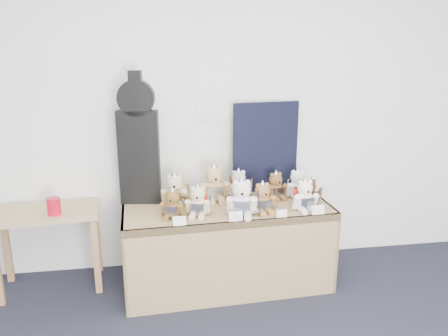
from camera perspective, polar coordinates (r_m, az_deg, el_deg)
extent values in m
plane|color=white|center=(3.73, -1.14, 7.02)|extent=(6.00, 0.00, 6.00)
cube|color=white|center=(3.70, -2.23, 8.26)|extent=(0.21, 0.00, 0.30)
cube|color=olive|center=(3.50, 0.37, -5.39)|extent=(1.67, 0.76, 0.06)
cube|color=olive|center=(3.33, 1.58, -12.42)|extent=(1.64, 0.10, 0.68)
cube|color=olive|center=(3.56, -12.74, -10.90)|extent=(0.05, 0.68, 0.68)
cube|color=olive|center=(3.86, 12.37, -8.72)|extent=(0.05, 0.68, 0.68)
cube|color=#9E8055|center=(3.72, -22.23, -5.42)|extent=(0.84, 0.52, 0.04)
cube|color=brown|center=(4.07, -26.50, -9.17)|extent=(0.05, 0.05, 0.63)
cube|color=brown|center=(3.65, -16.33, -10.99)|extent=(0.05, 0.05, 0.63)
cube|color=brown|center=(3.98, -16.22, -8.68)|extent=(0.05, 0.05, 0.63)
cube|color=black|center=(3.51, -11.01, 1.33)|extent=(0.33, 0.14, 0.75)
cylinder|color=black|center=(3.43, -11.42, 8.94)|extent=(0.29, 0.13, 0.28)
cube|color=black|center=(3.42, -11.52, 10.81)|extent=(0.10, 0.10, 0.19)
cube|color=black|center=(3.75, 5.46, 2.69)|extent=(0.58, 0.09, 0.78)
cylinder|color=red|center=(3.57, -21.34, -4.68)|extent=(0.10, 0.10, 0.13)
ellipsoid|color=brown|center=(3.26, -6.69, -5.41)|extent=(0.17, 0.16, 0.14)
sphere|color=brown|center=(3.23, -6.74, -3.83)|extent=(0.10, 0.10, 0.10)
cylinder|color=brown|center=(3.19, -6.95, -4.23)|extent=(0.05, 0.04, 0.04)
sphere|color=black|center=(3.17, -7.03, -4.32)|extent=(0.02, 0.02, 0.02)
sphere|color=brown|center=(3.22, -7.35, -3.11)|extent=(0.03, 0.03, 0.03)
sphere|color=brown|center=(3.20, -6.18, -3.18)|extent=(0.03, 0.03, 0.03)
cylinder|color=brown|center=(3.26, -7.93, -5.32)|extent=(0.06, 0.09, 0.11)
cylinder|color=brown|center=(3.22, -5.61, -5.48)|extent=(0.06, 0.09, 0.11)
cylinder|color=brown|center=(3.24, -7.45, -6.36)|extent=(0.07, 0.10, 0.04)
cylinder|color=brown|center=(3.22, -6.35, -6.44)|extent=(0.07, 0.10, 0.04)
cube|color=white|center=(3.21, -6.96, -5.70)|extent=(0.09, 0.04, 0.08)
cone|color=white|center=(3.21, -6.77, -3.08)|extent=(0.09, 0.09, 0.07)
cube|color=white|center=(3.20, -5.30, -5.22)|extent=(0.02, 0.04, 0.15)
cube|color=white|center=(3.22, -5.27, -6.17)|extent=(0.04, 0.02, 0.01)
ellipsoid|color=beige|center=(3.28, -3.40, -5.09)|extent=(0.18, 0.16, 0.15)
sphere|color=beige|center=(3.25, -3.43, -3.40)|extent=(0.11, 0.11, 0.11)
cylinder|color=beige|center=(3.21, -3.53, -3.82)|extent=(0.05, 0.04, 0.05)
sphere|color=black|center=(3.19, -3.57, -3.92)|extent=(0.02, 0.02, 0.02)
sphere|color=beige|center=(3.24, -4.08, -2.64)|extent=(0.04, 0.04, 0.04)
sphere|color=beige|center=(3.23, -2.80, -2.68)|extent=(0.04, 0.04, 0.04)
cylinder|color=beige|center=(3.27, -4.71, -5.04)|extent=(0.06, 0.09, 0.12)
cylinder|color=beige|center=(3.25, -2.16, -5.12)|extent=(0.06, 0.09, 0.12)
cylinder|color=beige|center=(3.25, -4.11, -6.12)|extent=(0.07, 0.11, 0.05)
cylinder|color=beige|center=(3.24, -2.90, -6.16)|extent=(0.07, 0.11, 0.05)
cube|color=white|center=(3.23, -3.53, -5.40)|extent=(0.10, 0.04, 0.08)
cone|color=white|center=(3.23, -3.44, -2.59)|extent=(0.10, 0.10, 0.07)
cube|color=white|center=(3.23, -1.78, -4.82)|extent=(0.02, 0.04, 0.16)
cube|color=white|center=(3.25, -1.77, -5.83)|extent=(0.05, 0.02, 0.01)
cube|color=red|center=(3.33, -3.28, -4.55)|extent=(0.13, 0.05, 0.14)
ellipsoid|color=white|center=(3.27, 2.30, -4.88)|extent=(0.21, 0.18, 0.19)
sphere|color=white|center=(3.23, 2.32, -2.81)|extent=(0.14, 0.14, 0.14)
cylinder|color=white|center=(3.18, 2.38, -3.32)|extent=(0.06, 0.04, 0.06)
sphere|color=black|center=(3.16, 2.40, -3.44)|extent=(0.02, 0.02, 0.02)
sphere|color=white|center=(3.21, 1.54, -1.92)|extent=(0.04, 0.04, 0.04)
sphere|color=white|center=(3.22, 3.12, -1.91)|extent=(0.04, 0.04, 0.04)
cylinder|color=white|center=(3.24, 0.76, -4.88)|extent=(0.07, 0.11, 0.14)
cylinder|color=white|center=(3.25, 3.89, -4.86)|extent=(0.07, 0.11, 0.14)
cylinder|color=white|center=(3.23, 1.60, -6.18)|extent=(0.07, 0.13, 0.06)
cylinder|color=white|center=(3.23, 3.10, -6.16)|extent=(0.07, 0.13, 0.06)
cube|color=white|center=(3.20, 2.37, -5.26)|extent=(0.12, 0.04, 0.10)
cone|color=white|center=(3.21, 2.34, -1.83)|extent=(0.12, 0.12, 0.09)
cube|color=white|center=(3.23, 4.41, -4.48)|extent=(0.02, 0.05, 0.20)
cube|color=white|center=(3.26, 4.38, -5.71)|extent=(0.06, 0.02, 0.01)
ellipsoid|color=#9D6C3B|center=(3.35, 5.00, -4.66)|extent=(0.18, 0.16, 0.16)
sphere|color=#9D6C3B|center=(3.32, 5.04, -2.98)|extent=(0.11, 0.11, 0.11)
cylinder|color=#9D6C3B|center=(3.28, 5.41, -3.37)|extent=(0.05, 0.04, 0.05)
sphere|color=black|center=(3.26, 5.54, -3.46)|extent=(0.02, 0.02, 0.02)
sphere|color=#9D6C3B|center=(3.29, 4.48, -2.32)|extent=(0.04, 0.04, 0.04)
sphere|color=#9D6C3B|center=(3.32, 5.63, -2.18)|extent=(0.04, 0.04, 0.04)
cylinder|color=#9D6C3B|center=(3.30, 3.99, -4.81)|extent=(0.06, 0.09, 0.12)
cylinder|color=#9D6C3B|center=(3.36, 6.28, -4.48)|extent=(0.06, 0.09, 0.12)
cylinder|color=#9D6C3B|center=(3.31, 4.84, -5.76)|extent=(0.07, 0.11, 0.05)
cylinder|color=#9D6C3B|center=(3.34, 5.93, -5.60)|extent=(0.07, 0.11, 0.05)
cube|color=white|center=(3.30, 5.46, -4.94)|extent=(0.10, 0.04, 0.09)
cone|color=white|center=(3.30, 5.06, -2.18)|extent=(0.10, 0.10, 0.07)
cube|color=white|center=(3.36, 6.74, -4.12)|extent=(0.02, 0.04, 0.16)
cube|color=white|center=(3.38, 6.70, -5.11)|extent=(0.05, 0.02, 0.01)
ellipsoid|color=white|center=(3.43, 10.44, -4.31)|extent=(0.17, 0.15, 0.16)
sphere|color=white|center=(3.40, 10.53, -2.58)|extent=(0.12, 0.12, 0.12)
cylinder|color=white|center=(3.36, 10.86, -2.99)|extent=(0.05, 0.03, 0.05)
sphere|color=black|center=(3.34, 10.98, -3.09)|extent=(0.02, 0.02, 0.02)
sphere|color=white|center=(3.37, 9.96, -1.89)|extent=(0.04, 0.04, 0.04)
sphere|color=white|center=(3.40, 11.17, -1.79)|extent=(0.04, 0.04, 0.04)
cylinder|color=white|center=(3.38, 9.38, -4.41)|extent=(0.05, 0.09, 0.12)
cylinder|color=white|center=(3.44, 11.76, -4.17)|extent=(0.05, 0.09, 0.12)
cylinder|color=white|center=(3.39, 10.21, -5.42)|extent=(0.06, 0.11, 0.05)
cylinder|color=white|center=(3.42, 11.34, -5.30)|extent=(0.06, 0.11, 0.05)
cube|color=white|center=(3.38, 10.87, -4.60)|extent=(0.11, 0.03, 0.09)
cone|color=white|center=(3.38, 10.57, -1.77)|extent=(0.10, 0.10, 0.08)
cube|color=white|center=(3.44, 12.24, -3.82)|extent=(0.02, 0.04, 0.17)
cube|color=white|center=(3.46, 12.18, -4.84)|extent=(0.05, 0.01, 0.01)
cube|color=red|center=(3.48, 10.05, -3.79)|extent=(0.13, 0.04, 0.15)
ellipsoid|color=#502D1B|center=(3.57, 11.05, -3.73)|extent=(0.14, 0.12, 0.14)
sphere|color=#502D1B|center=(3.54, 11.13, -2.32)|extent=(0.10, 0.10, 0.10)
cylinder|color=#502D1B|center=(3.50, 11.33, -2.65)|extent=(0.04, 0.02, 0.04)
sphere|color=black|center=(3.49, 11.41, -2.73)|extent=(0.02, 0.02, 0.02)
sphere|color=#502D1B|center=(3.52, 10.65, -1.72)|extent=(0.03, 0.03, 0.03)
sphere|color=#502D1B|center=(3.54, 11.67, -1.68)|extent=(0.03, 0.03, 0.03)
cylinder|color=#502D1B|center=(3.53, 10.12, -3.77)|extent=(0.04, 0.08, 0.10)
cylinder|color=#502D1B|center=(3.57, 12.15, -3.66)|extent=(0.04, 0.08, 0.10)
cylinder|color=#502D1B|center=(3.53, 10.77, -4.62)|extent=(0.05, 0.09, 0.04)
cylinder|color=#502D1B|center=(3.55, 11.73, -4.57)|extent=(0.05, 0.09, 0.04)
cube|color=white|center=(3.52, 11.32, -3.97)|extent=(0.09, 0.02, 0.08)
cone|color=white|center=(3.53, 11.17, -1.65)|extent=(0.09, 0.09, 0.07)
cube|color=white|center=(3.56, 12.54, -3.39)|extent=(0.01, 0.03, 0.15)
cube|color=white|center=(3.58, 12.49, -4.23)|extent=(0.04, 0.01, 0.01)
ellipsoid|color=beige|center=(3.49, -6.41, -3.72)|extent=(0.19, 0.16, 0.17)
sphere|color=beige|center=(3.46, -6.47, -1.93)|extent=(0.13, 0.13, 0.13)
cylinder|color=beige|center=(3.41, -6.51, -2.35)|extent=(0.06, 0.03, 0.05)
sphere|color=black|center=(3.39, -6.53, -2.45)|extent=(0.02, 0.02, 0.02)
sphere|color=beige|center=(3.45, -7.17, -1.16)|extent=(0.04, 0.04, 0.04)
sphere|color=beige|center=(3.44, -5.81, -1.14)|extent=(0.04, 0.04, 0.04)
cylinder|color=beige|center=(3.48, -7.77, -3.72)|extent=(0.06, 0.10, 0.13)
cylinder|color=beige|center=(3.47, -5.08, -3.69)|extent=(0.06, 0.10, 0.13)
cylinder|color=beige|center=(3.46, -7.08, -4.82)|extent=(0.06, 0.12, 0.05)
cylinder|color=beige|center=(3.45, -5.80, -4.81)|extent=(0.06, 0.12, 0.05)
cube|color=white|center=(3.43, -6.47, -4.03)|extent=(0.11, 0.03, 0.09)
cone|color=white|center=(3.44, -6.49, -1.08)|extent=(0.11, 0.11, 0.08)
cube|color=white|center=(3.44, -4.67, -3.35)|extent=(0.02, 0.04, 0.18)
cube|color=white|center=(3.47, -4.65, -4.42)|extent=(0.05, 0.01, 0.01)
ellipsoid|color=tan|center=(3.58, -1.29, -2.97)|extent=(0.20, 0.17, 0.20)
sphere|color=tan|center=(3.54, -1.30, -0.97)|extent=(0.14, 0.14, 0.14)
cylinder|color=tan|center=(3.48, -1.12, -1.42)|extent=(0.06, 0.03, 0.06)
sphere|color=black|center=(3.46, -1.06, -1.52)|extent=(0.02, 0.02, 0.02)
sphere|color=tan|center=(3.52, -2.05, -0.14)|extent=(0.05, 0.05, 0.05)
sphere|color=tan|center=(3.53, -0.56, -0.06)|extent=(0.05, 0.05, 0.05)
cylinder|color=tan|center=(3.54, -2.70, -3.04)|extent=(0.06, 0.11, 0.15)
cylinder|color=tan|center=(3.57, 0.25, -2.85)|extent=(0.06, 0.11, 0.15)
cylinder|color=tan|center=(3.53, -1.79, -4.22)|extent=(0.06, 0.13, 0.06)
cylinder|color=tan|center=(3.54, -0.38, -4.13)|extent=(0.06, 0.13, 0.06)
cube|color=white|center=(3.51, -1.07, -3.29)|extent=(0.13, 0.03, 0.11)
cone|color=white|center=(3.52, -1.31, -0.02)|extent=(0.12, 0.12, 0.09)
cube|color=white|center=(3.55, 0.76, -2.45)|extent=(0.02, 0.05, 0.20)
cube|color=white|center=(3.58, 0.76, -3.64)|extent=(0.06, 0.01, 0.01)
ellipsoid|color=beige|center=(3.64, 1.90, -2.92)|extent=(0.17, 0.14, 0.16)
sphere|color=beige|center=(3.60, 1.92, -1.31)|extent=(0.12, 0.12, 0.12)
cylinder|color=beige|center=(3.56, 2.11, -1.67)|extent=(0.05, 0.03, 0.05)
sphere|color=black|center=(3.54, 2.18, -1.76)|extent=(0.02, 0.02, 0.02)
sphere|color=beige|center=(3.58, 1.33, -0.64)|extent=(0.04, 0.04, 0.04)
sphere|color=beige|center=(3.60, 2.51, -0.57)|extent=(0.04, 0.04, 0.04)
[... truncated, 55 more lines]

